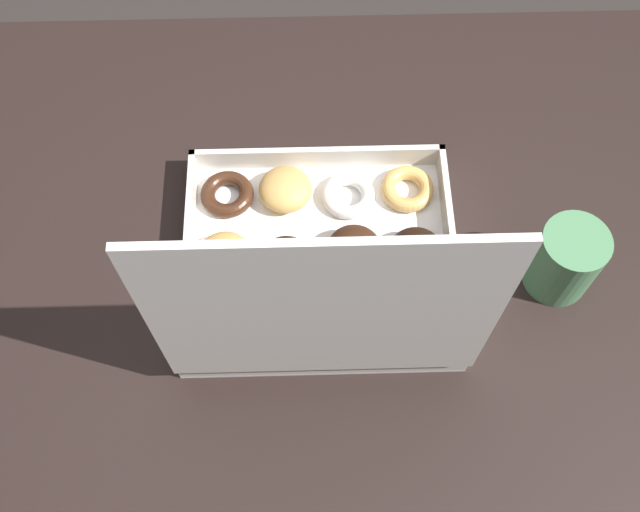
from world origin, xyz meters
TOP-DOWN VIEW (x-y plane):
  - ground_plane at (0.00, 0.00)m, footprint 8.00×8.00m
  - dining_table at (0.00, 0.00)m, footprint 1.17×0.83m
  - donut_box at (-0.04, 0.05)m, footprint 0.34×0.31m
  - coffee_mug at (-0.34, 0.04)m, footprint 0.08×0.08m

SIDE VIEW (x-z plane):
  - ground_plane at x=0.00m, z-range 0.00..0.00m
  - dining_table at x=0.00m, z-range 0.27..1.02m
  - coffee_mug at x=-0.34m, z-range 0.75..0.85m
  - donut_box at x=-0.04m, z-range 0.63..0.98m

